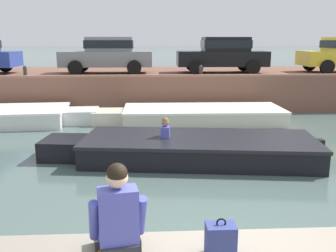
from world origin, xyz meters
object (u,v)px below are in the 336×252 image
at_px(motorboat_passing, 188,149).
at_px(car_centre_black, 223,53).
at_px(mooring_bollard_west, 25,71).
at_px(bottle_drink, 105,243).
at_px(boat_moored_central_cream, 195,115).
at_px(car_left_inner_grey, 108,54).
at_px(backpack_on_ledge, 220,241).
at_px(mooring_bollard_mid, 201,70).
at_px(person_seated_left, 118,222).

height_order(motorboat_passing, car_centre_black, car_centre_black).
xyz_separation_m(mooring_bollard_west, bottle_drink, (4.33, -11.58, -0.79)).
xyz_separation_m(car_centre_black, mooring_bollard_west, (-8.07, -1.63, -0.61)).
height_order(boat_moored_central_cream, bottle_drink, bottle_drink).
bearing_deg(car_centre_black, mooring_bollard_west, -168.61).
distance_m(boat_moored_central_cream, bottle_drink, 9.91).
bearing_deg(car_left_inner_grey, bottle_drink, -84.47).
distance_m(boat_moored_central_cream, backpack_on_ledge, 9.88).
bearing_deg(boat_moored_central_cream, mooring_bollard_mid, 76.97).
distance_m(motorboat_passing, bottle_drink, 5.57).
relative_size(car_left_inner_grey, backpack_on_ledge, 9.56).
xyz_separation_m(mooring_bollard_mid, backpack_on_ledge, (-1.44, -11.72, -0.71)).
distance_m(person_seated_left, backpack_on_ledge, 0.99).
bearing_deg(motorboat_passing, mooring_bollard_west, 132.58).
bearing_deg(backpack_on_ledge, mooring_bollard_west, 114.88).
distance_m(car_centre_black, mooring_bollard_west, 8.25).
bearing_deg(car_left_inner_grey, car_centre_black, -0.02).
distance_m(boat_moored_central_cream, car_centre_black, 4.40).
xyz_separation_m(car_centre_black, mooring_bollard_mid, (-1.20, -1.63, -0.61)).
distance_m(motorboat_passing, car_left_inner_grey, 8.53).
relative_size(car_left_inner_grey, mooring_bollard_west, 8.76).
relative_size(boat_moored_central_cream, backpack_on_ledge, 16.38).
bearing_deg(motorboat_passing, car_centre_black, 73.30).
height_order(mooring_bollard_west, backpack_on_ledge, mooring_bollard_west).
relative_size(boat_moored_central_cream, car_left_inner_grey, 1.71).
bearing_deg(person_seated_left, motorboat_passing, 77.18).
bearing_deg(bottle_drink, person_seated_left, -37.26).
distance_m(car_centre_black, bottle_drink, 13.79).
bearing_deg(mooring_bollard_mid, boat_moored_central_cream, -103.03).
relative_size(car_left_inner_grey, car_centre_black, 0.99).
bearing_deg(mooring_bollard_west, boat_moored_central_cream, -16.61).
xyz_separation_m(car_centre_black, backpack_on_ledge, (-2.63, -13.35, -1.32)).
bearing_deg(car_left_inner_grey, motorboat_passing, -71.27).
xyz_separation_m(boat_moored_central_cream, mooring_bollard_west, (-6.43, 1.92, 1.43)).
height_order(car_left_inner_grey, mooring_bollard_west, car_left_inner_grey).
height_order(boat_moored_central_cream, motorboat_passing, motorboat_passing).
xyz_separation_m(person_seated_left, bottle_drink, (-0.14, 0.11, -0.28)).
distance_m(car_left_inner_grey, person_seated_left, 13.43).
distance_m(motorboat_passing, person_seated_left, 5.68).
distance_m(motorboat_passing, mooring_bollard_mid, 6.48).
distance_m(boat_moored_central_cream, mooring_bollard_mid, 2.43).
bearing_deg(person_seated_left, car_centre_black, 74.87).
bearing_deg(car_centre_black, person_seated_left, -105.13).
relative_size(person_seated_left, backpack_on_ledge, 2.37).
distance_m(mooring_bollard_mid, backpack_on_ledge, 11.83).
relative_size(car_left_inner_grey, person_seated_left, 4.04).
bearing_deg(bottle_drink, backpack_on_ledge, -7.32).
xyz_separation_m(motorboat_passing, mooring_bollard_west, (-5.71, 6.22, 1.41)).
distance_m(boat_moored_central_cream, car_left_inner_grey, 5.30).
height_order(mooring_bollard_west, mooring_bollard_mid, same).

